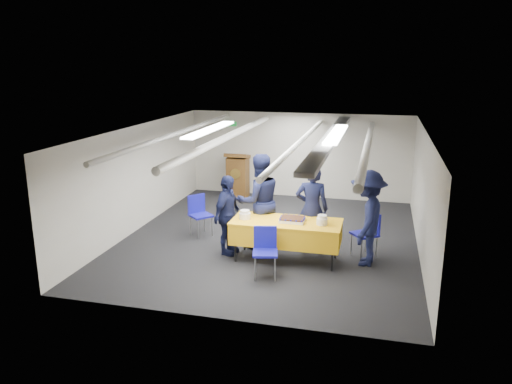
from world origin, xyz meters
TOP-DOWN VIEW (x-y plane):
  - ground at (0.00, 0.00)m, footprint 7.00×7.00m
  - room_shell at (0.09, 0.41)m, footprint 6.00×7.00m
  - serving_table at (0.54, -1.07)m, footprint 2.04×0.87m
  - sheet_cake at (0.65, -1.08)m, footprint 0.47×0.36m
  - plate_stack_left at (-0.25, -1.12)m, footprint 0.21×0.21m
  - plate_stack_right at (1.20, -1.12)m, footprint 0.20×0.20m
  - podium at (-1.60, 3.05)m, footprint 0.62×0.53m
  - chair_near at (0.31, -1.84)m, footprint 0.50×0.50m
  - chair_right at (2.02, -0.49)m, footprint 0.59×0.59m
  - chair_left at (-1.55, -0.13)m, footprint 0.59×0.59m
  - sailor_a at (0.93, -0.54)m, footprint 0.66×0.46m
  - sailor_b at (-0.12, -0.53)m, footprint 1.17×1.11m
  - sailor_c at (-0.63, -1.03)m, footprint 0.53×0.96m
  - sailor_d at (1.99, -0.89)m, footprint 0.78×1.21m

SIDE VIEW (x-z plane):
  - ground at x=0.00m, z-range 0.00..0.00m
  - chair_near at x=0.31m, z-range 0.10..0.97m
  - chair_right at x=2.02m, z-range 0.10..0.97m
  - chair_left at x=-1.55m, z-range 0.10..0.97m
  - serving_table at x=0.54m, z-range 0.17..0.94m
  - podium at x=-1.60m, z-range -0.01..1.24m
  - sailor_c at x=-0.63m, z-range 0.00..1.56m
  - sheet_cake at x=0.65m, z-range 0.77..0.85m
  - plate_stack_left at x=-0.25m, z-range 0.76..0.93m
  - plate_stack_right at x=1.20m, z-range 0.76..0.94m
  - sailor_a at x=0.93m, z-range 0.00..1.75m
  - sailor_d at x=1.99m, z-range 0.00..1.77m
  - sailor_b at x=-0.12m, z-range 0.00..1.91m
  - room_shell at x=0.09m, z-range 0.66..2.96m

